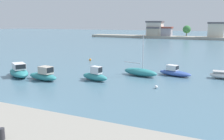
{
  "coord_description": "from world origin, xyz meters",
  "views": [
    {
      "loc": [
        15.76,
        -14.1,
        7.26
      ],
      "look_at": [
        2.59,
        14.23,
        1.18
      ],
      "focal_mm": 39.66,
      "sensor_mm": 36.0,
      "label": 1
    }
  ],
  "objects_px": {
    "mooring_bollard": "(2,134)",
    "moored_boat_4": "(140,72)",
    "mooring_buoy_0": "(90,60)",
    "mooring_buoy_2": "(156,87)",
    "moored_boat_3": "(95,76)",
    "moored_boat_2": "(44,75)",
    "moored_boat_5": "(175,72)",
    "moored_boat_1": "(19,71)"
  },
  "relations": [
    {
      "from": "moored_boat_5",
      "to": "moored_boat_4",
      "type": "bearing_deg",
      "value": -138.92
    },
    {
      "from": "moored_boat_5",
      "to": "mooring_buoy_0",
      "type": "relative_size",
      "value": 11.21
    },
    {
      "from": "moored_boat_3",
      "to": "mooring_buoy_2",
      "type": "xyz_separation_m",
      "value": [
        8.02,
        -0.58,
        -0.43
      ]
    },
    {
      "from": "moored_boat_2",
      "to": "moored_boat_4",
      "type": "relative_size",
      "value": 0.84
    },
    {
      "from": "moored_boat_2",
      "to": "moored_boat_5",
      "type": "bearing_deg",
      "value": 42.98
    },
    {
      "from": "moored_boat_3",
      "to": "mooring_buoy_0",
      "type": "bearing_deg",
      "value": 135.84
    },
    {
      "from": "moored_boat_3",
      "to": "moored_boat_4",
      "type": "bearing_deg",
      "value": 63.09
    },
    {
      "from": "moored_boat_1",
      "to": "mooring_buoy_0",
      "type": "relative_size",
      "value": 13.27
    },
    {
      "from": "moored_boat_4",
      "to": "mooring_buoy_2",
      "type": "xyz_separation_m",
      "value": [
        3.73,
        -5.57,
        -0.35
      ]
    },
    {
      "from": "moored_boat_4",
      "to": "moored_boat_3",
      "type": "bearing_deg",
      "value": -117.61
    },
    {
      "from": "moored_boat_3",
      "to": "moored_boat_4",
      "type": "height_order",
      "value": "moored_boat_4"
    },
    {
      "from": "moored_boat_4",
      "to": "moored_boat_5",
      "type": "height_order",
      "value": "moored_boat_4"
    },
    {
      "from": "moored_boat_4",
      "to": "mooring_buoy_2",
      "type": "bearing_deg",
      "value": -43.15
    },
    {
      "from": "moored_boat_1",
      "to": "mooring_buoy_0",
      "type": "distance_m",
      "value": 16.12
    },
    {
      "from": "mooring_bollard",
      "to": "mooring_buoy_2",
      "type": "relative_size",
      "value": 1.31
    },
    {
      "from": "moored_boat_3",
      "to": "moored_boat_4",
      "type": "xyz_separation_m",
      "value": [
        4.28,
        4.99,
        -0.08
      ]
    },
    {
      "from": "mooring_bollard",
      "to": "moored_boat_4",
      "type": "distance_m",
      "value": 25.35
    },
    {
      "from": "mooring_bollard",
      "to": "mooring_buoy_2",
      "type": "bearing_deg",
      "value": 86.37
    },
    {
      "from": "moored_boat_2",
      "to": "moored_boat_5",
      "type": "relative_size",
      "value": 1.0
    },
    {
      "from": "moored_boat_1",
      "to": "moored_boat_3",
      "type": "xyz_separation_m",
      "value": [
        10.47,
        2.32,
        -0.08
      ]
    },
    {
      "from": "moored_boat_4",
      "to": "mooring_buoy_2",
      "type": "height_order",
      "value": "moored_boat_4"
    },
    {
      "from": "mooring_bollard",
      "to": "moored_boat_1",
      "type": "xyz_separation_m",
      "value": [
        -17.25,
        17.81,
        -2.12
      ]
    },
    {
      "from": "moored_boat_3",
      "to": "mooring_bollard",
      "type": "bearing_deg",
      "value": -57.67
    },
    {
      "from": "moored_boat_4",
      "to": "moored_boat_5",
      "type": "distance_m",
      "value": 4.74
    },
    {
      "from": "moored_boat_2",
      "to": "moored_boat_5",
      "type": "distance_m",
      "value": 17.49
    },
    {
      "from": "moored_boat_4",
      "to": "moored_boat_5",
      "type": "bearing_deg",
      "value": 38.96
    },
    {
      "from": "mooring_bollard",
      "to": "moored_boat_1",
      "type": "relative_size",
      "value": 0.08
    },
    {
      "from": "moored_boat_2",
      "to": "moored_boat_1",
      "type": "bearing_deg",
      "value": -174.15
    },
    {
      "from": "moored_boat_3",
      "to": "moored_boat_4",
      "type": "distance_m",
      "value": 6.58
    },
    {
      "from": "moored_boat_3",
      "to": "mooring_buoy_2",
      "type": "distance_m",
      "value": 8.05
    },
    {
      "from": "mooring_bollard",
      "to": "moored_boat_2",
      "type": "distance_m",
      "value": 21.82
    },
    {
      "from": "moored_boat_5",
      "to": "mooring_buoy_2",
      "type": "bearing_deg",
      "value": -78.85
    },
    {
      "from": "mooring_bollard",
      "to": "moored_boat_4",
      "type": "bearing_deg",
      "value": 95.67
    },
    {
      "from": "moored_boat_2",
      "to": "mooring_buoy_0",
      "type": "xyz_separation_m",
      "value": [
        -2.57,
        16.29,
        -0.42
      ]
    },
    {
      "from": "mooring_buoy_0",
      "to": "mooring_buoy_2",
      "type": "xyz_separation_m",
      "value": [
        16.61,
        -14.27,
        -0.03
      ]
    },
    {
      "from": "mooring_buoy_2",
      "to": "mooring_buoy_0",
      "type": "bearing_deg",
      "value": 139.33
    },
    {
      "from": "mooring_buoy_0",
      "to": "moored_boat_3",
      "type": "bearing_deg",
      "value": -57.88
    },
    {
      "from": "mooring_bollard",
      "to": "mooring_buoy_0",
      "type": "height_order",
      "value": "mooring_bollard"
    },
    {
      "from": "moored_boat_3",
      "to": "moored_boat_5",
      "type": "height_order",
      "value": "moored_boat_3"
    },
    {
      "from": "moored_boat_2",
      "to": "mooring_buoy_2",
      "type": "height_order",
      "value": "moored_boat_2"
    },
    {
      "from": "mooring_buoy_0",
      "to": "moored_boat_1",
      "type": "bearing_deg",
      "value": -96.69
    },
    {
      "from": "moored_boat_2",
      "to": "moored_boat_4",
      "type": "height_order",
      "value": "moored_boat_4"
    }
  ]
}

